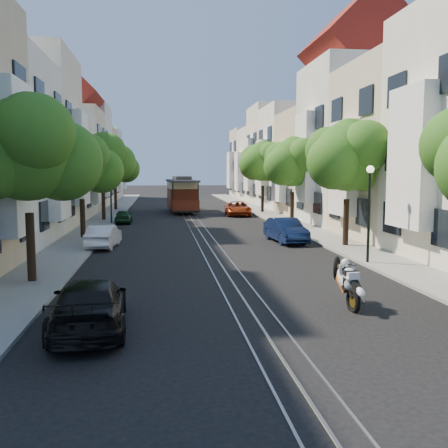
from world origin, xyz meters
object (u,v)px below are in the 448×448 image
object	(u,v)px
tree_w_d	(115,166)
sportbike_rider	(347,280)
tree_e_b	(349,158)
tree_w_a	(28,151)
tree_e_c	(294,164)
parked_car_w_near	(89,305)
parked_car_w_far	(124,216)
parked_car_e_far	(238,209)
parked_car_e_mid	(286,230)
tree_w_c	(103,158)
lamp_west	(111,187)
cable_car	(182,193)
lamp_east	(369,199)
tree_w_b	(82,165)
tree_e_d	(263,163)
parked_car_w_mid	(104,236)

from	to	relation	value
tree_w_d	sportbike_rider	xyz separation A→B (m)	(10.03, -38.37, -3.77)
tree_e_b	tree_w_d	size ratio (longest dim) A/B	1.03
tree_w_a	sportbike_rider	distance (m)	11.62
tree_e_c	parked_car_w_near	size ratio (longest dim) A/B	1.43
tree_e_c	tree_w_d	distance (m)	21.53
parked_car_w_far	parked_car_e_far	bearing A→B (deg)	-151.18
tree_w_d	parked_car_e_mid	xyz separation A→B (m)	(11.64, -24.74, -3.91)
tree_w_c	lamp_west	world-z (taller)	tree_w_c
parked_car_w_far	tree_w_a	bearing A→B (deg)	85.32
cable_car	parked_car_e_far	distance (m)	6.72
tree_e_c	tree_w_a	world-z (taller)	tree_w_a
tree_w_c	lamp_east	distance (m)	25.01
lamp_east	lamp_west	distance (m)	21.97
cable_car	parked_car_e_mid	bearing A→B (deg)	-79.73
tree_w_c	lamp_west	bearing A→B (deg)	-74.25
cable_car	parked_car_w_far	bearing A→B (deg)	-119.44
tree_w_a	parked_car_e_mid	world-z (taller)	tree_w_a
tree_e_b	tree_w_d	world-z (taller)	tree_e_b
tree_w_d	parked_car_e_far	distance (m)	14.33
tree_w_d	parked_car_e_far	size ratio (longest dim) A/B	1.40
tree_e_b	tree_w_b	bearing A→B (deg)	160.85
tree_w_d	cable_car	world-z (taller)	tree_w_d
lamp_east	cable_car	distance (m)	29.68
tree_e_c	tree_w_a	distance (m)	23.05
tree_e_b	tree_w_a	size ratio (longest dim) A/B	1.00
tree_w_a	parked_car_e_far	world-z (taller)	tree_w_a
parked_car_e_mid	tree_w_b	bearing A→B (deg)	161.41
tree_w_b	sportbike_rider	world-z (taller)	tree_w_b
tree_w_c	lamp_west	distance (m)	3.81
cable_car	tree_e_b	bearing A→B (deg)	-74.74
lamp_east	parked_car_e_far	distance (m)	24.63
tree_e_d	lamp_east	distance (m)	27.07
tree_w_a	parked_car_e_mid	xyz separation A→B (m)	(11.64, 9.26, -4.05)
lamp_west	parked_car_e_mid	world-z (taller)	lamp_west
parked_car_e_far	tree_w_d	bearing A→B (deg)	150.48
tree_e_d	lamp_west	bearing A→B (deg)	-146.50
tree_e_b	tree_w_a	world-z (taller)	same
tree_w_d	lamp_west	xyz separation A→B (m)	(0.84, -13.98, -1.75)
cable_car	parked_car_e_far	size ratio (longest dim) A/B	1.83
parked_car_e_mid	lamp_east	bearing A→B (deg)	-81.32
parked_car_e_far	parked_car_w_mid	world-z (taller)	parked_car_e_far
tree_e_b	cable_car	distance (m)	25.29
parked_car_w_far	tree_e_c	bearing A→B (deg)	166.49
parked_car_e_mid	parked_car_w_far	xyz separation A→B (m)	(-9.96, 11.77, -0.16)
parked_car_w_mid	parked_car_e_far	bearing A→B (deg)	-113.72
lamp_east	sportbike_rider	world-z (taller)	lamp_east
tree_e_c	cable_car	distance (m)	15.29
tree_w_a	cable_car	world-z (taller)	tree_w_a
lamp_west	cable_car	xyz separation A→B (m)	(5.80, 10.88, -0.92)
cable_car	parked_car_w_near	bearing A→B (deg)	-98.83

